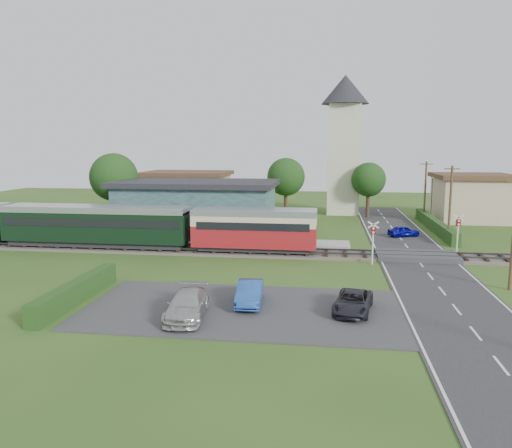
# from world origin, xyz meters

# --- Properties ---
(ground) EXTENTS (120.00, 120.00, 0.00)m
(ground) POSITION_xyz_m (0.00, 0.00, 0.00)
(ground) COLOR #2D4C19
(railway_track) EXTENTS (76.00, 3.20, 0.49)m
(railway_track) POSITION_xyz_m (0.00, 2.00, 0.11)
(railway_track) COLOR #4C443D
(railway_track) RESTS_ON ground
(road) EXTENTS (6.00, 70.00, 0.05)m
(road) POSITION_xyz_m (10.00, 0.00, 0.03)
(road) COLOR #28282B
(road) RESTS_ON ground
(car_park) EXTENTS (17.00, 9.00, 0.08)m
(car_park) POSITION_xyz_m (-1.50, -12.00, 0.04)
(car_park) COLOR #333335
(car_park) RESTS_ON ground
(crossing_deck) EXTENTS (6.20, 3.40, 0.45)m
(crossing_deck) POSITION_xyz_m (10.00, 2.00, 0.23)
(crossing_deck) COLOR #333335
(crossing_deck) RESTS_ON ground
(platform) EXTENTS (30.00, 3.00, 0.45)m
(platform) POSITION_xyz_m (-10.00, 5.20, 0.23)
(platform) COLOR gray
(platform) RESTS_ON ground
(equipment_hut) EXTENTS (2.30, 2.30, 2.55)m
(equipment_hut) POSITION_xyz_m (-18.00, 5.20, 1.75)
(equipment_hut) COLOR beige
(equipment_hut) RESTS_ON platform
(station_building) EXTENTS (16.00, 9.00, 5.30)m
(station_building) POSITION_xyz_m (-10.00, 10.99, 2.69)
(station_building) COLOR #283C3F
(station_building) RESTS_ON ground
(train) EXTENTS (43.20, 2.90, 3.40)m
(train) POSITION_xyz_m (-19.59, 2.00, 2.18)
(train) COLOR #232328
(train) RESTS_ON ground
(church_tower) EXTENTS (6.00, 6.00, 17.60)m
(church_tower) POSITION_xyz_m (5.00, 28.00, 10.23)
(church_tower) COLOR beige
(church_tower) RESTS_ON ground
(house_west) EXTENTS (10.80, 8.80, 5.50)m
(house_west) POSITION_xyz_m (-15.00, 25.00, 2.79)
(house_west) COLOR tan
(house_west) RESTS_ON ground
(house_east) EXTENTS (8.80, 8.80, 5.50)m
(house_east) POSITION_xyz_m (20.00, 24.00, 2.80)
(house_east) COLOR tan
(house_east) RESTS_ON ground
(hedge_carpark) EXTENTS (0.80, 9.00, 1.20)m
(hedge_carpark) POSITION_xyz_m (-11.00, -12.00, 0.60)
(hedge_carpark) COLOR #193814
(hedge_carpark) RESTS_ON ground
(hedge_roadside) EXTENTS (0.80, 18.00, 1.20)m
(hedge_roadside) POSITION_xyz_m (14.20, 16.00, 0.60)
(hedge_roadside) COLOR #193814
(hedge_roadside) RESTS_ON ground
(hedge_station) EXTENTS (22.00, 0.80, 1.30)m
(hedge_station) POSITION_xyz_m (-10.00, 15.50, 0.65)
(hedge_station) COLOR #193814
(hedge_station) RESTS_ON ground
(tree_a) EXTENTS (5.20, 5.20, 8.00)m
(tree_a) POSITION_xyz_m (-20.00, 14.00, 5.38)
(tree_a) COLOR #332316
(tree_a) RESTS_ON ground
(tree_b) EXTENTS (4.60, 4.60, 7.34)m
(tree_b) POSITION_xyz_m (-2.00, 23.00, 5.02)
(tree_b) COLOR #332316
(tree_b) RESTS_ON ground
(tree_c) EXTENTS (4.20, 4.20, 6.78)m
(tree_c) POSITION_xyz_m (8.00, 25.00, 4.65)
(tree_c) COLOR #332316
(tree_c) RESTS_ON ground
(utility_pole_c) EXTENTS (1.40, 0.22, 7.00)m
(utility_pole_c) POSITION_xyz_m (14.20, 10.00, 3.63)
(utility_pole_c) COLOR #473321
(utility_pole_c) RESTS_ON ground
(utility_pole_d) EXTENTS (1.40, 0.22, 7.00)m
(utility_pole_d) POSITION_xyz_m (14.20, 22.00, 3.63)
(utility_pole_d) COLOR #473321
(utility_pole_d) RESTS_ON ground
(crossing_signal_near) EXTENTS (0.84, 0.28, 3.28)m
(crossing_signal_near) POSITION_xyz_m (6.40, -0.41, 2.14)
(crossing_signal_near) COLOR silver
(crossing_signal_near) RESTS_ON ground
(crossing_signal_far) EXTENTS (0.84, 0.28, 3.28)m
(crossing_signal_far) POSITION_xyz_m (13.60, 4.39, 2.14)
(crossing_signal_far) COLOR silver
(crossing_signal_far) RESTS_ON ground
(streetlamp_west) EXTENTS (0.30, 0.30, 5.15)m
(streetlamp_west) POSITION_xyz_m (-22.00, 20.00, 3.04)
(streetlamp_west) COLOR #3F3F47
(streetlamp_west) RESTS_ON ground
(streetlamp_east) EXTENTS (0.30, 0.30, 5.15)m
(streetlamp_east) POSITION_xyz_m (16.00, 27.00, 3.04)
(streetlamp_east) COLOR #3F3F47
(streetlamp_east) RESTS_ON ground
(car_on_road) EXTENTS (3.32, 2.41, 1.05)m
(car_on_road) POSITION_xyz_m (10.42, 11.66, 0.58)
(car_on_road) COLOR #070785
(car_on_road) RESTS_ON road
(car_park_blue) EXTENTS (1.57, 3.91, 1.26)m
(car_park_blue) POSITION_xyz_m (-1.18, -11.19, 0.71)
(car_park_blue) COLOR #2451A8
(car_park_blue) RESTS_ON car_park
(car_park_silver) EXTENTS (2.29, 4.71, 1.32)m
(car_park_silver) POSITION_xyz_m (-4.02, -13.84, 0.74)
(car_park_silver) COLOR #A6A6A6
(car_park_silver) RESTS_ON car_park
(car_park_dark) EXTENTS (2.45, 4.17, 1.09)m
(car_park_dark) POSITION_xyz_m (4.42, -11.78, 0.62)
(car_park_dark) COLOR #212229
(car_park_dark) RESTS_ON car_park
(pedestrian_near) EXTENTS (0.72, 0.60, 1.68)m
(pedestrian_near) POSITION_xyz_m (-2.28, 5.32, 1.29)
(pedestrian_near) COLOR gray
(pedestrian_near) RESTS_ON platform
(pedestrian_far) EXTENTS (0.76, 0.93, 1.77)m
(pedestrian_far) POSITION_xyz_m (-17.76, 5.54, 1.34)
(pedestrian_far) COLOR gray
(pedestrian_far) RESTS_ON platform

